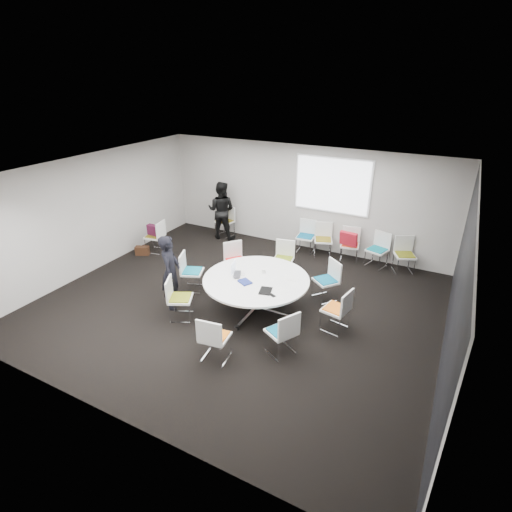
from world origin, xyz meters
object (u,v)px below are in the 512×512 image
at_px(chair_back_e, 404,261).
at_px(cup, 264,271).
at_px(chair_ring_c, 283,266).
at_px(person_main, 171,272).
at_px(chair_ring_f, 180,306).
at_px(chair_ring_b, 326,288).
at_px(brown_bag, 142,251).
at_px(chair_person_back, 225,227).
at_px(chair_back_a, 305,243).
at_px(chair_ring_h, 282,340).
at_px(chair_spare_left, 156,242).
at_px(laptop, 240,275).
at_px(chair_ring_d, 236,268).
at_px(chair_back_d, 377,256).
at_px(chair_back_c, 349,251).
at_px(chair_ring_a, 336,317).
at_px(conference_table, 256,287).
at_px(chair_back_b, 323,246).
at_px(chair_ring_e, 192,278).
at_px(chair_ring_g, 215,346).
at_px(maroon_bag, 154,230).
at_px(person_back, 221,210).

relative_size(chair_back_e, cup, 9.78).
relative_size(chair_ring_c, person_main, 0.55).
bearing_deg(chair_ring_c, chair_ring_f, 56.48).
distance_m(chair_ring_b, brown_bag, 5.11).
bearing_deg(chair_person_back, chair_back_a, -165.99).
relative_size(chair_ring_c, chair_ring_h, 1.00).
distance_m(chair_person_back, brown_bag, 2.55).
xyz_separation_m(chair_spare_left, brown_bag, (-0.19, -0.35, -0.16)).
bearing_deg(chair_ring_h, laptop, 83.18).
xyz_separation_m(chair_ring_d, chair_back_d, (2.82, 2.19, 0.00)).
bearing_deg(cup, chair_spare_left, 164.62).
bearing_deg(chair_back_c, person_main, 44.36).
xyz_separation_m(chair_ring_a, chair_back_c, (-0.61, 3.12, 0.00)).
height_order(conference_table, chair_back_b, chair_back_b).
height_order(chair_ring_b, chair_back_c, same).
bearing_deg(chair_ring_c, person_main, 45.89).
xyz_separation_m(chair_ring_a, chair_back_b, (-1.32, 3.12, 0.00)).
bearing_deg(chair_back_d, chair_ring_f, 72.30).
bearing_deg(chair_ring_a, person_main, 113.75).
bearing_deg(conference_table, laptop, -174.79).
relative_size(chair_ring_e, chair_spare_left, 1.00).
distance_m(chair_ring_g, brown_bag, 4.88).
height_order(chair_person_back, person_main, person_main).
bearing_deg(chair_back_c, chair_ring_e, 37.84).
bearing_deg(chair_ring_e, chair_back_a, 132.21).
xyz_separation_m(chair_ring_f, person_main, (-0.42, 0.29, 0.52)).
xyz_separation_m(chair_ring_b, person_main, (-2.75, -1.74, 0.52)).
bearing_deg(chair_ring_f, chair_ring_b, 105.21).
height_order(conference_table, chair_ring_f, chair_ring_f).
xyz_separation_m(chair_back_d, chair_person_back, (-4.47, 0.00, 0.00)).
bearing_deg(chair_back_a, chair_back_e, 175.09).
relative_size(conference_table, chair_ring_a, 2.44).
relative_size(chair_ring_e, chair_back_e, 1.00).
height_order(chair_back_a, laptop, chair_back_a).
bearing_deg(chair_back_c, maroon_bag, 10.08).
bearing_deg(chair_back_d, brown_bag, 38.82).
relative_size(chair_ring_a, brown_bag, 2.44).
relative_size(chair_ring_a, laptop, 2.58).
bearing_deg(maroon_bag, laptop, -21.71).
height_order(chair_back_e, person_main, person_main).
bearing_deg(chair_back_d, chair_spare_left, 36.31).
distance_m(chair_ring_a, chair_back_b, 3.39).
xyz_separation_m(chair_ring_c, chair_spare_left, (-3.67, -0.26, 0.00)).
bearing_deg(chair_back_e, chair_back_b, -25.00).
bearing_deg(chair_back_b, chair_ring_g, 66.89).
xyz_separation_m(person_main, person_back, (-1.10, 3.70, 0.05)).
relative_size(chair_ring_c, chair_back_d, 1.00).
height_order(person_back, cup, person_back).
bearing_deg(chair_ring_a, chair_ring_g, 149.72).
xyz_separation_m(chair_ring_c, chair_ring_g, (0.21, -3.31, 0.00)).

